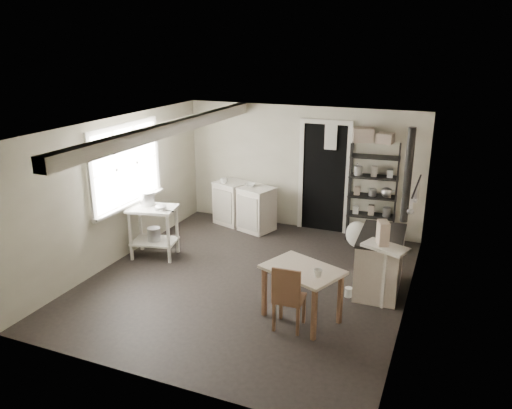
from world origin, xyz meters
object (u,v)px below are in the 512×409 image
at_px(prep_table, 154,233).
at_px(stockpot, 148,199).
at_px(flour_sack, 357,234).
at_px(shelf_rack, 373,189).
at_px(stove, 380,261).
at_px(work_table, 302,292).
at_px(base_cabinets, 244,203).
at_px(chair, 290,292).

bearing_deg(prep_table, stockpot, 148.47).
bearing_deg(flour_sack, shelf_rack, 70.74).
xyz_separation_m(stove, work_table, (-0.77, -1.21, -0.06)).
bearing_deg(shelf_rack, base_cabinets, 179.68).
height_order(base_cabinets, shelf_rack, shelf_rack).
distance_m(stove, flour_sack, 1.56).
xyz_separation_m(work_table, chair, (-0.08, -0.24, 0.10)).
height_order(shelf_rack, stove, shelf_rack).
height_order(chair, flour_sack, chair).
bearing_deg(stove, prep_table, -178.58).
bearing_deg(stove, work_table, -124.99).
bearing_deg(shelf_rack, flour_sack, -114.93).
height_order(work_table, chair, chair).
relative_size(stockpot, chair, 0.29).
relative_size(stove, flour_sack, 2.30).
height_order(shelf_rack, flour_sack, shelf_rack).
relative_size(prep_table, shelf_rack, 0.48).
height_order(prep_table, stove, stove).
relative_size(prep_table, flour_sack, 1.82).
bearing_deg(stove, base_cabinets, 147.74).
bearing_deg(shelf_rack, work_table, -101.59).
xyz_separation_m(prep_table, chair, (2.75, -1.20, 0.08)).
height_order(prep_table, base_cabinets, base_cabinets).
height_order(base_cabinets, chair, chair).
height_order(stockpot, shelf_rack, shelf_rack).
bearing_deg(flour_sack, chair, -95.07).
distance_m(chair, flour_sack, 2.89).
bearing_deg(work_table, chair, -109.45).
height_order(stove, work_table, stove).
bearing_deg(prep_table, shelf_rack, 33.41).
relative_size(shelf_rack, flour_sack, 3.77).
relative_size(stove, work_table, 1.14).
xyz_separation_m(prep_table, work_table, (2.83, -0.97, -0.02)).
distance_m(shelf_rack, chair, 3.34).
distance_m(shelf_rack, stove, 1.96).
bearing_deg(work_table, stove, 57.39).
bearing_deg(chair, shelf_rack, 80.02).
xyz_separation_m(stockpot, shelf_rack, (3.29, 1.99, 0.01)).
xyz_separation_m(stockpot, work_table, (2.98, -1.06, -0.56)).
distance_m(work_table, chair, 0.27).
bearing_deg(stockpot, base_cabinets, 61.94).
distance_m(prep_table, stockpot, 0.57).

